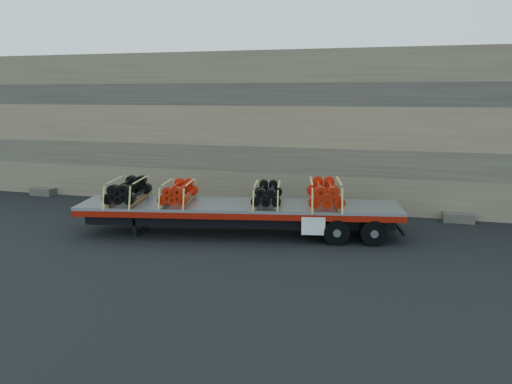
# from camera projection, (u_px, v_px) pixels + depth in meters

# --- Properties ---
(ground) EXTENTS (120.00, 120.00, 0.00)m
(ground) POSITION_uv_depth(u_px,v_px,m) (263.00, 240.00, 17.81)
(ground) COLOR black
(ground) RESTS_ON ground
(rock_wall) EXTENTS (44.00, 3.00, 7.00)m
(rock_wall) POSITION_uv_depth(u_px,v_px,m) (299.00, 129.00, 23.26)
(rock_wall) COLOR #7A6B54
(rock_wall) RESTS_ON ground
(trailer) EXTENTS (11.91, 4.54, 1.17)m
(trailer) POSITION_uv_depth(u_px,v_px,m) (239.00, 219.00, 18.39)
(trailer) COLOR #AFB2B7
(trailer) RESTS_ON ground
(bundle_front) EXTENTS (1.58, 2.47, 0.81)m
(bundle_front) POSITION_uv_depth(u_px,v_px,m) (128.00, 191.00, 18.51)
(bundle_front) COLOR black
(bundle_front) RESTS_ON trailer
(bundle_midfront) EXTENTS (1.45, 2.27, 0.75)m
(bundle_midfront) POSITION_uv_depth(u_px,v_px,m) (179.00, 193.00, 18.37)
(bundle_midfront) COLOR red
(bundle_midfront) RESTS_ON trailer
(bundle_midrear) EXTENTS (1.42, 2.22, 0.73)m
(bundle_midrear) POSITION_uv_depth(u_px,v_px,m) (267.00, 194.00, 18.13)
(bundle_midrear) COLOR black
(bundle_midrear) RESTS_ON trailer
(bundle_rear) EXTENTS (1.68, 2.63, 0.86)m
(bundle_rear) POSITION_uv_depth(u_px,v_px,m) (325.00, 193.00, 17.96)
(bundle_rear) COLOR red
(bundle_rear) RESTS_ON trailer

